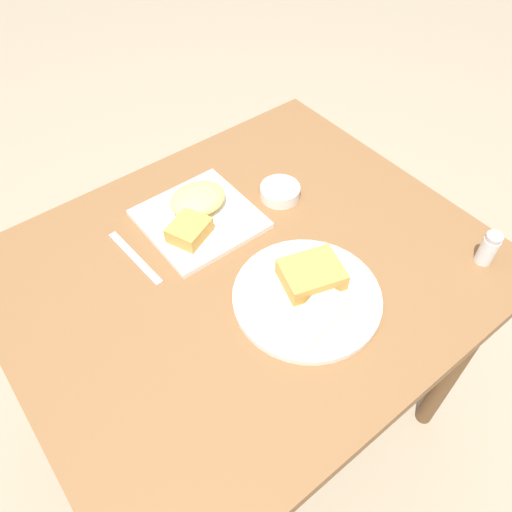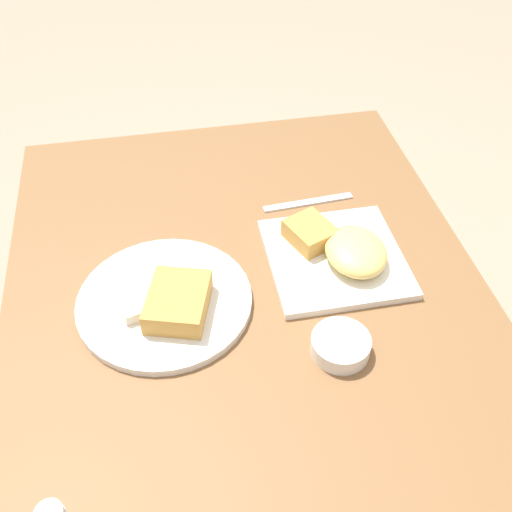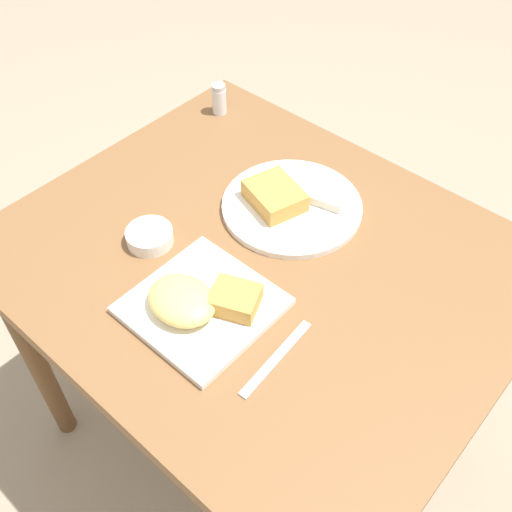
# 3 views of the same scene
# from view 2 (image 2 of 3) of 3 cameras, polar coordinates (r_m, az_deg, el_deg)

# --- Properties ---
(ground_plane) EXTENTS (8.00, 8.00, 0.00)m
(ground_plane) POSITION_cam_2_polar(r_m,az_deg,el_deg) (1.69, -0.76, -20.06)
(ground_plane) COLOR gray
(dining_table) EXTENTS (0.98, 0.83, 0.76)m
(dining_table) POSITION_cam_2_polar(r_m,az_deg,el_deg) (1.12, -1.08, -5.27)
(dining_table) COLOR brown
(dining_table) RESTS_ON ground_plane
(plate_square_near) EXTENTS (0.24, 0.24, 0.06)m
(plate_square_near) POSITION_cam_2_polar(r_m,az_deg,el_deg) (1.08, 7.95, 0.36)
(plate_square_near) COLOR white
(plate_square_near) RESTS_ON dining_table
(plate_oval_far) EXTENTS (0.29, 0.29, 0.05)m
(plate_oval_far) POSITION_cam_2_polar(r_m,az_deg,el_deg) (1.01, -8.66, -4.19)
(plate_oval_far) COLOR white
(plate_oval_far) RESTS_ON dining_table
(sauce_ramekin) EXTENTS (0.09, 0.09, 0.03)m
(sauce_ramekin) POSITION_cam_2_polar(r_m,az_deg,el_deg) (0.95, 8.06, -8.39)
(sauce_ramekin) COLOR white
(sauce_ramekin) RESTS_ON dining_table
(butter_knife) EXTENTS (0.03, 0.19, 0.00)m
(butter_knife) POSITION_cam_2_polar(r_m,az_deg,el_deg) (1.21, 4.98, 5.11)
(butter_knife) COLOR silver
(butter_knife) RESTS_ON dining_table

